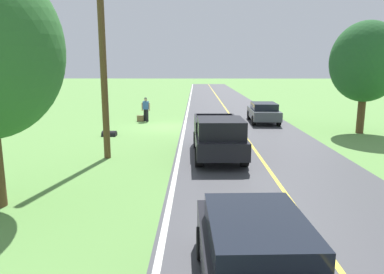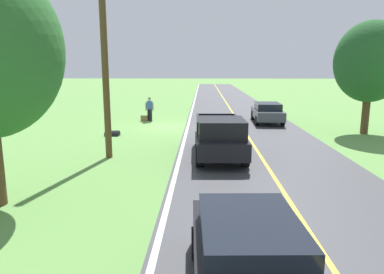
# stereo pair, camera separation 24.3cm
# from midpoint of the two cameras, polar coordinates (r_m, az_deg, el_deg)

# --- Properties ---
(ground_plane) EXTENTS (200.00, 200.00, 0.00)m
(ground_plane) POSITION_cam_midpoint_polar(r_m,az_deg,el_deg) (23.48, -3.19, 1.65)
(ground_plane) COLOR #609347
(road_surface) EXTENTS (7.49, 120.00, 0.00)m
(road_surface) POSITION_cam_midpoint_polar(r_m,az_deg,el_deg) (23.55, 8.31, 1.58)
(road_surface) COLOR #3D3D42
(road_surface) RESTS_ON ground
(lane_edge_line) EXTENTS (0.16, 117.60, 0.00)m
(lane_edge_line) POSITION_cam_midpoint_polar(r_m,az_deg,el_deg) (23.41, -0.39, 1.65)
(lane_edge_line) COLOR silver
(lane_edge_line) RESTS_ON ground
(lane_centre_line) EXTENTS (0.14, 117.60, 0.00)m
(lane_centre_line) POSITION_cam_midpoint_polar(r_m,az_deg,el_deg) (23.55, 8.31, 1.59)
(lane_centre_line) COLOR gold
(lane_centre_line) RESTS_ON ground
(hitchhiker_walking) EXTENTS (0.62, 0.53, 1.75)m
(hitchhiker_walking) POSITION_cam_midpoint_polar(r_m,az_deg,el_deg) (25.94, -6.54, 4.69)
(hitchhiker_walking) COLOR black
(hitchhiker_walking) RESTS_ON ground
(suitcase_carried) EXTENTS (0.47, 0.24, 0.43)m
(suitcase_carried) POSITION_cam_midpoint_polar(r_m,az_deg,el_deg) (26.06, -7.44, 3.00)
(suitcase_carried) COLOR brown
(suitcase_carried) RESTS_ON ground
(pickup_truck_passing) EXTENTS (2.20, 5.45, 1.82)m
(pickup_truck_passing) POSITION_cam_midpoint_polar(r_m,az_deg,el_deg) (15.35, 4.95, 0.20)
(pickup_truck_passing) COLOR black
(pickup_truck_passing) RESTS_ON ground
(tree_far_side_near) EXTENTS (4.02, 4.02, 6.49)m
(tree_far_side_near) POSITION_cam_midpoint_polar(r_m,az_deg,el_deg) (23.13, 27.00, 10.69)
(tree_far_side_near) COLOR brown
(tree_far_side_near) RESTS_ON ground
(sedan_near_oncoming) EXTENTS (2.05, 4.46, 1.41)m
(sedan_near_oncoming) POSITION_cam_midpoint_polar(r_m,az_deg,el_deg) (25.70, 12.26, 3.94)
(sedan_near_oncoming) COLOR #4C5156
(sedan_near_oncoming) RESTS_ON ground
(sedan_ahead_same_lane) EXTENTS (2.07, 4.47, 1.41)m
(sedan_ahead_same_lane) POSITION_cam_midpoint_polar(r_m,az_deg,el_deg) (6.31, 10.47, -18.70)
(sedan_ahead_same_lane) COLOR black
(sedan_ahead_same_lane) RESTS_ON ground
(utility_pole_roadside) EXTENTS (0.28, 0.28, 8.19)m
(utility_pole_roadside) POSITION_cam_midpoint_polar(r_m,az_deg,el_deg) (15.45, -13.37, 11.68)
(utility_pole_roadside) COLOR brown
(utility_pole_roadside) RESTS_ON ground
(drainage_culvert) EXTENTS (0.80, 0.60, 0.60)m
(drainage_culvert) POSITION_cam_midpoint_polar(r_m,az_deg,el_deg) (20.89, -12.33, 0.21)
(drainage_culvert) COLOR black
(drainage_culvert) RESTS_ON ground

